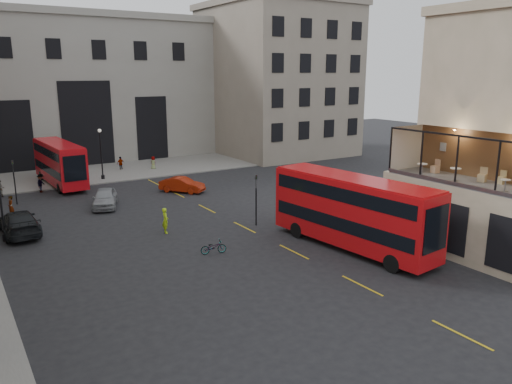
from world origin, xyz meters
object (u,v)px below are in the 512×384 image
pedestrian_c (121,164)px  cafe_table_far (422,168)px  car_a (105,198)px  car_c (19,223)px  pedestrian_d (153,163)px  traffic_light_far (14,176)px  pedestrian_e (11,207)px  cafe_table_near (505,183)px  street_lamp_a (1,206)px  cyclist (165,220)px  cafe_table_mid (455,172)px  bus_near (352,209)px  bicycle (213,247)px  pedestrian_a (0,189)px  pedestrian_b (41,183)px  cafe_chair_c (482,177)px  traffic_light_near (256,193)px  street_lamp_b (101,157)px  cafe_chair_b (501,180)px  cafe_chair_d (435,169)px  car_b (182,185)px  bus_far (59,161)px

pedestrian_c → cafe_table_far: 36.45m
car_a → car_c: 8.14m
pedestrian_d → traffic_light_far: bearing=77.6°
pedestrian_e → cafe_table_near: bearing=43.7°
street_lamp_a → cyclist: bearing=-22.9°
cafe_table_mid → car_a: bearing=123.5°
street_lamp_a → bus_near: 22.81m
cafe_table_near → cafe_table_mid: (-0.01, 3.16, 0.08)m
bicycle → pedestrian_a: size_ratio=1.01×
pedestrian_b → cafe_chair_c: 37.55m
traffic_light_near → car_a: size_ratio=0.83×
street_lamp_a → pedestrian_d: street_lamp_a is taller
street_lamp_b → bus_near: street_lamp_b is taller
bus_near → pedestrian_e: size_ratio=6.89×
car_a → street_lamp_b: bearing=95.6°
pedestrian_e → bus_near: bearing=46.0°
car_a → pedestrian_a: bearing=150.5°
street_lamp_a → cafe_chair_b: cafe_chair_b is taller
bus_near → traffic_light_near: bearing=108.4°
street_lamp_a → pedestrian_b: 14.34m
cafe_chair_b → cyclist: bearing=134.4°
car_a → pedestrian_e: (-7.02, 0.73, 0.08)m
bicycle → cafe_chair_d: 15.14m
bus_near → street_lamp_b: bearing=104.2°
cafe_table_near → cafe_chair_c: (1.15, 2.14, -0.18)m
cafe_chair_b → pedestrian_e: bearing=133.1°
pedestrian_a → car_a: bearing=-40.1°
street_lamp_b → pedestrian_a: 10.34m
street_lamp_a → pedestrian_b: street_lamp_a is taller
bus_near → pedestrian_d: bus_near is taller
car_b → cafe_chair_b: cafe_chair_b is taller
cafe_table_mid → traffic_light_far: bearing=127.5°
pedestrian_b → cafe_chair_d: size_ratio=2.01×
bus_near → cafe_table_mid: bearing=-41.0°
car_a → cafe_chair_d: 25.95m
bicycle → pedestrian_b: size_ratio=0.91×
car_a → cafe_chair_c: bearing=-35.3°
cyclist → pedestrian_b: 18.33m
car_b → car_c: size_ratio=0.75×
traffic_light_near → street_lamp_b: street_lamp_b is taller
street_lamp_b → cafe_chair_d: cafe_chair_d is taller
bus_far → bicycle: 25.67m
pedestrian_a → cafe_table_far: cafe_table_far is taller
car_c → pedestrian_b: 12.95m
traffic_light_far → cafe_chair_b: cafe_chair_b is taller
cafe_chair_b → cafe_table_mid: bearing=129.9°
cafe_chair_d → cafe_table_near: bearing=-101.1°
street_lamp_a → car_a: street_lamp_a is taller
bus_near → car_c: 22.69m
bus_near → cafe_chair_b: (6.11, -5.84, 2.24)m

